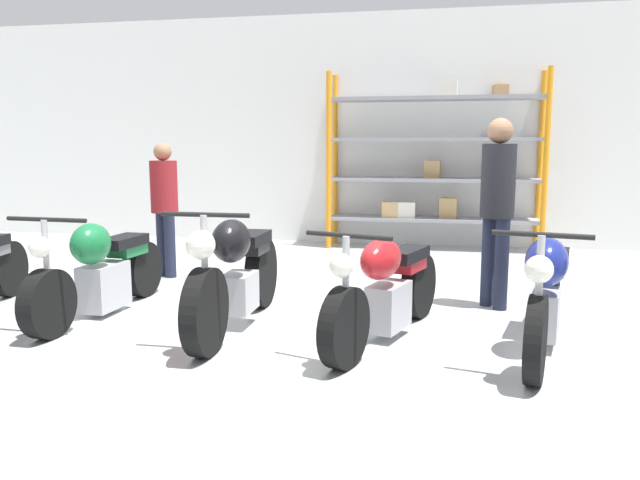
{
  "coord_description": "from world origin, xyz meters",
  "views": [
    {
      "loc": [
        1.11,
        -5.16,
        1.56
      ],
      "look_at": [
        0.0,
        0.4,
        0.7
      ],
      "focal_mm": 35.0,
      "sensor_mm": 36.0,
      "label": 1
    }
  ],
  "objects_px": {
    "motorcycle_black": "(236,273)",
    "person_browsing": "(498,197)",
    "motorcycle_red": "(387,288)",
    "shelving_rack": "(435,162)",
    "person_near_rack": "(164,199)",
    "motorcycle_blue": "(546,290)",
    "motorcycle_green": "(101,271)"
  },
  "relations": [
    {
      "from": "motorcycle_green",
      "to": "motorcycle_black",
      "type": "relative_size",
      "value": 0.96
    },
    {
      "from": "motorcycle_black",
      "to": "motorcycle_blue",
      "type": "xyz_separation_m",
      "value": [
        2.51,
        -0.07,
        -0.02
      ]
    },
    {
      "from": "motorcycle_black",
      "to": "person_browsing",
      "type": "bearing_deg",
      "value": 117.45
    },
    {
      "from": "motorcycle_red",
      "to": "person_near_rack",
      "type": "relative_size",
      "value": 1.28
    },
    {
      "from": "motorcycle_red",
      "to": "person_browsing",
      "type": "xyz_separation_m",
      "value": [
        0.93,
        1.21,
        0.66
      ]
    },
    {
      "from": "motorcycle_red",
      "to": "person_near_rack",
      "type": "distance_m",
      "value": 3.48
    },
    {
      "from": "motorcycle_green",
      "to": "motorcycle_black",
      "type": "xyz_separation_m",
      "value": [
        1.38,
        -0.18,
        0.07
      ]
    },
    {
      "from": "shelving_rack",
      "to": "person_near_rack",
      "type": "relative_size",
      "value": 2.01
    },
    {
      "from": "shelving_rack",
      "to": "person_browsing",
      "type": "distance_m",
      "value": 3.54
    },
    {
      "from": "person_near_rack",
      "to": "motorcycle_red",
      "type": "bearing_deg",
      "value": 89.75
    },
    {
      "from": "shelving_rack",
      "to": "motorcycle_red",
      "type": "relative_size",
      "value": 1.58
    },
    {
      "from": "shelving_rack",
      "to": "motorcycle_green",
      "type": "bearing_deg",
      "value": -123.58
    },
    {
      "from": "motorcycle_green",
      "to": "person_browsing",
      "type": "distance_m",
      "value": 3.79
    },
    {
      "from": "motorcycle_red",
      "to": "shelving_rack",
      "type": "bearing_deg",
      "value": -165.78
    },
    {
      "from": "motorcycle_red",
      "to": "motorcycle_blue",
      "type": "distance_m",
      "value": 1.22
    },
    {
      "from": "motorcycle_black",
      "to": "motorcycle_red",
      "type": "height_order",
      "value": "motorcycle_black"
    },
    {
      "from": "motorcycle_black",
      "to": "motorcycle_red",
      "type": "bearing_deg",
      "value": 87.63
    },
    {
      "from": "motorcycle_black",
      "to": "person_browsing",
      "type": "xyz_separation_m",
      "value": [
        2.22,
        1.16,
        0.6
      ]
    },
    {
      "from": "motorcycle_red",
      "to": "person_browsing",
      "type": "relative_size",
      "value": 1.12
    },
    {
      "from": "motorcycle_black",
      "to": "person_near_rack",
      "type": "height_order",
      "value": "person_near_rack"
    },
    {
      "from": "motorcycle_red",
      "to": "motorcycle_green",
      "type": "bearing_deg",
      "value": -77.35
    },
    {
      "from": "motorcycle_black",
      "to": "motorcycle_blue",
      "type": "height_order",
      "value": "motorcycle_black"
    },
    {
      "from": "motorcycle_black",
      "to": "person_near_rack",
      "type": "distance_m",
      "value": 2.49
    },
    {
      "from": "person_browsing",
      "to": "person_near_rack",
      "type": "bearing_deg",
      "value": -51.67
    },
    {
      "from": "motorcycle_blue",
      "to": "motorcycle_green",
      "type": "bearing_deg",
      "value": -81.2
    },
    {
      "from": "motorcycle_black",
      "to": "person_browsing",
      "type": "distance_m",
      "value": 2.57
    },
    {
      "from": "motorcycle_black",
      "to": "person_browsing",
      "type": "height_order",
      "value": "person_browsing"
    },
    {
      "from": "person_browsing",
      "to": "person_near_rack",
      "type": "height_order",
      "value": "person_browsing"
    },
    {
      "from": "shelving_rack",
      "to": "motorcycle_black",
      "type": "bearing_deg",
      "value": -108.78
    },
    {
      "from": "motorcycle_red",
      "to": "motorcycle_blue",
      "type": "bearing_deg",
      "value": 106.76
    },
    {
      "from": "motorcycle_black",
      "to": "motorcycle_red",
      "type": "xyz_separation_m",
      "value": [
        1.29,
        -0.05,
        -0.06
      ]
    },
    {
      "from": "motorcycle_blue",
      "to": "shelving_rack",
      "type": "bearing_deg",
      "value": -156.2
    }
  ]
}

